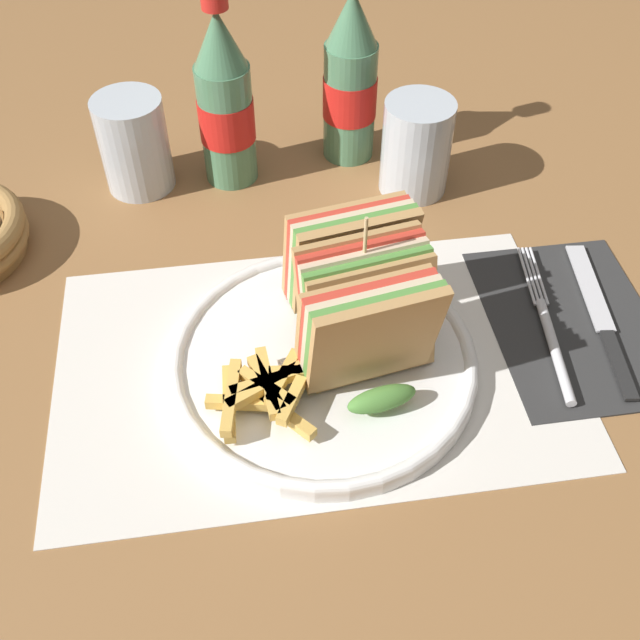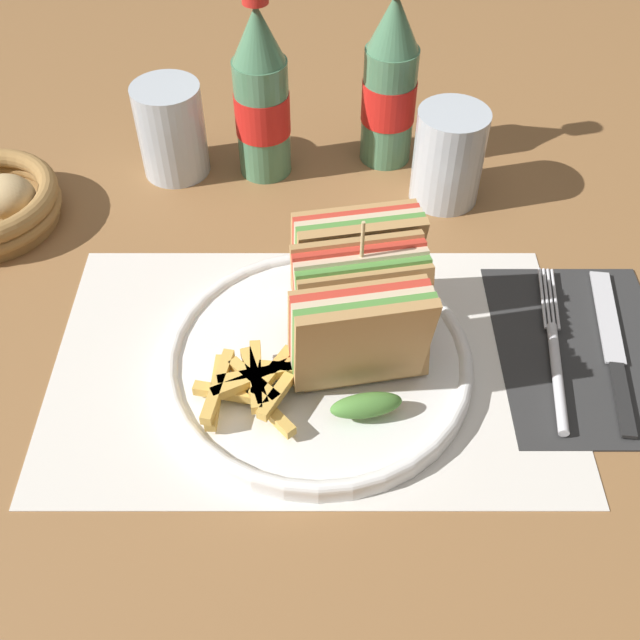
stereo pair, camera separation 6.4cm
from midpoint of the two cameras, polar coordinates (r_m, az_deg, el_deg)
name	(u,v)px [view 1 (the left image)]	position (r m, az deg, el deg)	size (l,w,h in m)	color
ground_plane	(306,384)	(0.64, -3.89, -5.08)	(4.00, 4.00, 0.00)	olive
placemat	(315,364)	(0.65, -3.17, -3.50)	(0.45, 0.29, 0.00)	silver
plate_main	(323,360)	(0.64, -2.56, -3.24)	(0.26, 0.26, 0.02)	white
club_sandwich	(361,299)	(0.61, 0.16, 1.44)	(0.12, 0.18, 0.14)	tan
fries_pile	(265,390)	(0.60, -7.24, -5.49)	(0.11, 0.09, 0.02)	gold
napkin	(572,322)	(0.71, 16.29, -0.29)	(0.15, 0.21, 0.00)	#2D2D2D
fork	(551,336)	(0.69, 14.72, -1.33)	(0.04, 0.20, 0.01)	silver
knife	(601,318)	(0.72, 18.33, 0.01)	(0.04, 0.19, 0.00)	black
coke_bottle_near	(225,103)	(0.81, -9.56, 15.90)	(0.06, 0.06, 0.21)	#4C7F5B
coke_bottle_far	(350,81)	(0.84, 0.06, 17.67)	(0.06, 0.06, 0.21)	#4C7F5B
glass_near	(416,147)	(0.81, 5.08, 12.91)	(0.07, 0.07, 0.10)	silver
glass_far	(135,150)	(0.85, -16.04, 12.29)	(0.07, 0.07, 0.10)	silver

